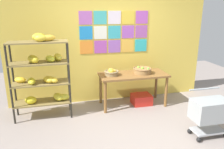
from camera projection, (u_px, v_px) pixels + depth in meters
ground at (132, 137)px, 3.76m from camera, size 9.39×9.39×0.00m
back_wall_with_art at (109, 35)px, 4.93m from camera, size 4.49×0.07×2.98m
banana_shelf_unit at (43, 72)px, 4.22m from camera, size 1.08×0.43×1.64m
display_table at (133, 78)px, 4.84m from camera, size 1.46×0.64×0.72m
fruit_basket_back_left at (142, 70)px, 4.84m from camera, size 0.40×0.40×0.15m
fruit_basket_back_right at (112, 72)px, 4.69m from camera, size 0.31×0.31×0.15m
produce_crate_under_table at (141, 99)px, 5.03m from camera, size 0.42×0.35×0.22m
shopping_cart at (210, 111)px, 3.67m from camera, size 0.60×0.41×0.78m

